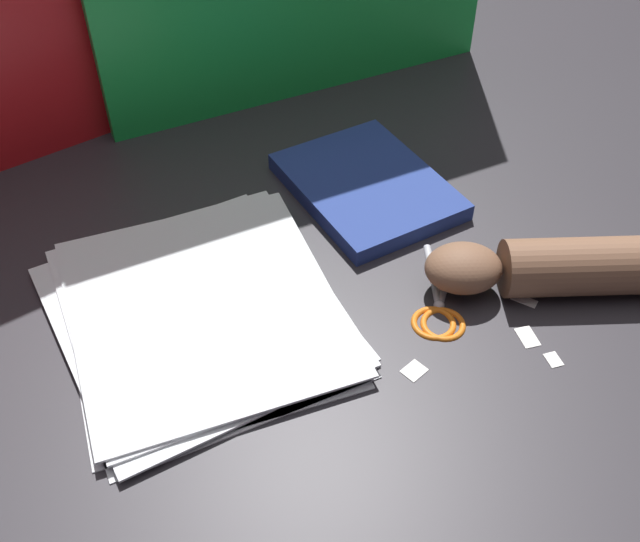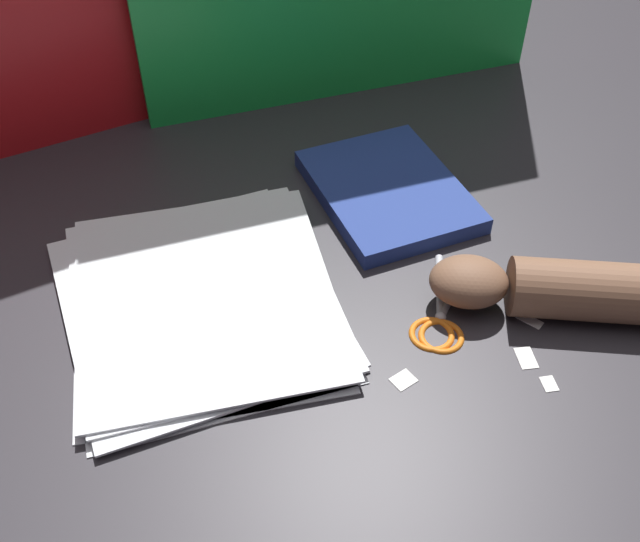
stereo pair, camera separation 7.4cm
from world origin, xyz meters
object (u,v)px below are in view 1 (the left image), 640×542
(paper_stack, at_px, (200,311))
(scissors, at_px, (439,305))
(hand_forearm, at_px, (571,267))
(book_closed, at_px, (367,186))

(paper_stack, relative_size, scissors, 2.28)
(paper_stack, bearing_deg, hand_forearm, -18.13)
(book_closed, xyz_separation_m, hand_forearm, (0.13, -0.25, 0.02))
(book_closed, bearing_deg, scissors, -95.08)
(scissors, distance_m, hand_forearm, 0.15)
(scissors, relative_size, hand_forearm, 0.48)
(paper_stack, height_order, book_closed, book_closed)
(paper_stack, bearing_deg, book_closed, 24.37)
(book_closed, height_order, hand_forearm, hand_forearm)
(paper_stack, distance_m, hand_forearm, 0.41)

